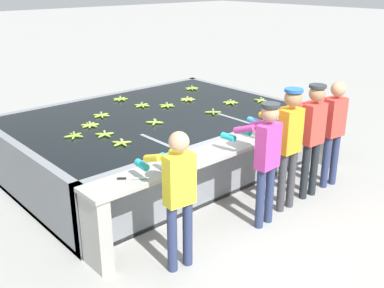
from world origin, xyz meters
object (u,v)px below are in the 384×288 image
Objects in this scene: worker_4 at (332,125)px; banana_bunch_floating_2 at (230,103)px; banana_bunch_floating_10 at (101,115)px; banana_bunch_floating_13 at (213,112)px; banana_bunch_ledge_0 at (182,164)px; worker_3 at (311,130)px; banana_bunch_floating_3 at (74,136)px; banana_bunch_floating_11 at (167,106)px; banana_bunch_ledge_1 at (318,116)px; banana_bunch_floating_4 at (142,105)px; banana_bunch_floating_6 at (90,125)px; banana_bunch_floating_0 at (120,99)px; banana_bunch_floating_5 at (192,88)px; banana_bunch_floating_7 at (154,122)px; knife_1 at (128,178)px; banana_bunch_floating_8 at (121,143)px; worker_2 at (288,137)px; knife_0 at (277,131)px; banana_bunch_ledge_2 at (291,123)px; worker_1 at (265,153)px; banana_bunch_floating_1 at (261,100)px; banana_bunch_floating_12 at (104,134)px; banana_bunch_floating_9 at (187,99)px; worker_0 at (178,189)px.

worker_4 is 5.77× the size of banana_bunch_floating_2.
banana_bunch_floating_2 is 1.00× the size of banana_bunch_floating_10.
banana_bunch_floating_13 is 0.85× the size of banana_bunch_ledge_0.
banana_bunch_floating_3 is (-2.50, 2.18, -0.07)m from worker_3.
banana_bunch_floating_11 is 2.53m from banana_bunch_ledge_1.
banana_bunch_floating_6 is at bearing -162.80° from banana_bunch_floating_4.
banana_bunch_floating_0 is 0.99× the size of banana_bunch_floating_5.
banana_bunch_floating_7 is at bearing 123.83° from worker_3.
banana_bunch_floating_3 reaches higher than knife_1.
banana_bunch_floating_6 is 0.99× the size of banana_bunch_floating_10.
banana_bunch_floating_8 is at bearing -109.86° from banana_bunch_floating_10.
worker_2 reaches higher than banana_bunch_floating_5.
banana_bunch_ledge_1 is (3.36, -1.74, 0.00)m from banana_bunch_floating_3.
banana_bunch_ledge_0 is (-2.44, -1.53, 0.00)m from banana_bunch_floating_2.
banana_bunch_floating_3 and banana_bunch_floating_13 have the same top height.
banana_bunch_floating_13 is (-0.24, 1.73, -0.07)m from worker_3.
worker_3 is 6.03× the size of banana_bunch_ledge_0.
banana_bunch_floating_11 is 1.01× the size of banana_bunch_ledge_0.
banana_bunch_floating_7 is 0.95m from banana_bunch_floating_11.
banana_bunch_floating_4 is (1.63, 0.66, -0.00)m from banana_bunch_floating_3.
banana_bunch_floating_6 reaches higher than knife_0.
knife_0 is (0.03, -1.29, -0.01)m from banana_bunch_floating_13.
banana_bunch_floating_13 is at bearing -36.11° from banana_bunch_floating_10.
banana_bunch_floating_3 is 3.20m from banana_bunch_ledge_2.
banana_bunch_floating_4 is at bearing 144.93° from banana_bunch_floating_2.
worker_1 is at bearing -175.55° from worker_3.
banana_bunch_floating_4 is 2.69m from banana_bunch_ledge_0.
worker_4 is at bearing -46.13° from banana_bunch_floating_7.
banana_bunch_floating_13 is 2.76m from knife_1.
worker_1 is at bearing -138.78° from banana_bunch_floating_1.
banana_bunch_ledge_0 is (-2.58, 0.41, -0.03)m from worker_4.
banana_bunch_floating_3 and banana_bunch_floating_11 have the same top height.
banana_bunch_floating_5 is at bearing 18.04° from banana_bunch_floating_3.
banana_bunch_floating_3 is 0.82× the size of knife_0.
banana_bunch_floating_1 is at bearing 17.74° from knife_1.
worker_1 is at bearing -62.73° from banana_bunch_floating_12.
banana_bunch_floating_9 and banana_bunch_floating_12 have the same top height.
banana_bunch_floating_1 is 1.21× the size of banana_bunch_floating_7.
banana_bunch_floating_13 is at bearing 38.41° from worker_0.
knife_1 is at bearing -108.00° from banana_bunch_floating_6.
worker_3 is 5.91× the size of banana_bunch_floating_4.
banana_bunch_floating_4 is 0.43m from banana_bunch_floating_11.
banana_bunch_floating_8 is at bearing -63.63° from banana_bunch_floating_3.
banana_bunch_floating_6 is 2.76m from knife_0.
banana_bunch_floating_3 is at bearing -169.69° from banana_bunch_floating_11.
banana_bunch_floating_9 is 2.19m from knife_0.
banana_bunch_floating_2 is 1.47m from banana_bunch_ledge_2.
banana_bunch_ledge_1 is at bearing -49.51° from banana_bunch_floating_13.
banana_bunch_floating_5 is 2.73m from banana_bunch_ledge_2.
banana_bunch_ledge_0 is at bearing -85.43° from banana_bunch_floating_12.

